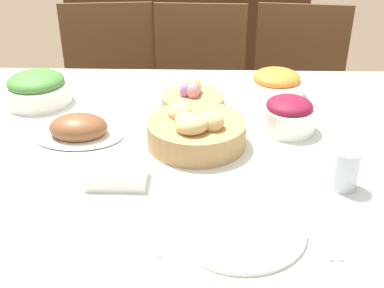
% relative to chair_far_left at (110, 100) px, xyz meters
% --- Properties ---
extents(dining_table, '(1.56, 1.13, 0.76)m').
position_rel_chair_far_left_xyz_m(dining_table, '(0.40, -0.90, -0.11)').
color(dining_table, silver).
rests_on(dining_table, ground).
extents(chair_far_left, '(0.47, 0.47, 0.90)m').
position_rel_chair_far_left_xyz_m(chair_far_left, '(0.00, 0.00, 0.00)').
color(chair_far_left, brown).
rests_on(chair_far_left, ground).
extents(chair_far_right, '(0.47, 0.47, 0.90)m').
position_rel_chair_far_left_xyz_m(chair_far_right, '(0.87, 0.00, 0.00)').
color(chair_far_right, brown).
rests_on(chair_far_right, ground).
extents(chair_far_center, '(0.43, 0.43, 0.90)m').
position_rel_chair_far_left_xyz_m(chair_far_center, '(0.41, 0.00, 0.00)').
color(chair_far_center, brown).
rests_on(chair_far_center, ground).
extents(sideboard, '(1.43, 0.44, 0.99)m').
position_rel_chair_far_left_xyz_m(sideboard, '(0.33, 0.99, 0.01)').
color(sideboard, '#4C2D19').
rests_on(sideboard, ground).
extents(bread_basket, '(0.26, 0.26, 0.11)m').
position_rel_chair_far_left_xyz_m(bread_basket, '(0.42, -0.92, 0.31)').
color(bread_basket, '#AD8451').
rests_on(bread_basket, dining_table).
extents(egg_basket, '(0.20, 0.20, 0.08)m').
position_rel_chair_far_left_xyz_m(egg_basket, '(0.40, -0.66, 0.30)').
color(egg_basket, '#AD8451').
rests_on(egg_basket, dining_table).
extents(ham_platter, '(0.25, 0.17, 0.07)m').
position_rel_chair_far_left_xyz_m(ham_platter, '(0.09, -0.88, 0.30)').
color(ham_platter, white).
rests_on(ham_platter, dining_table).
extents(green_salad_bowl, '(0.21, 0.21, 0.10)m').
position_rel_chair_far_left_xyz_m(green_salad_bowl, '(-0.09, -0.65, 0.32)').
color(green_salad_bowl, white).
rests_on(green_salad_bowl, dining_table).
extents(beet_salad_bowl, '(0.15, 0.15, 0.10)m').
position_rel_chair_far_left_xyz_m(beet_salad_bowl, '(0.68, -0.82, 0.32)').
color(beet_salad_bowl, white).
rests_on(beet_salad_bowl, dining_table).
extents(carrot_bowl, '(0.18, 0.18, 0.09)m').
position_rel_chair_far_left_xyz_m(carrot_bowl, '(0.67, -0.57, 0.31)').
color(carrot_bowl, white).
rests_on(carrot_bowl, dining_table).
extents(dinner_plate, '(0.27, 0.27, 0.01)m').
position_rel_chair_far_left_xyz_m(dinner_plate, '(0.51, -1.27, 0.28)').
color(dinner_plate, white).
rests_on(dinner_plate, dining_table).
extents(fork, '(0.02, 0.18, 0.00)m').
position_rel_chair_far_left_xyz_m(fork, '(0.35, -1.27, 0.27)').
color(fork, silver).
rests_on(fork, dining_table).
extents(knife, '(0.02, 0.18, 0.00)m').
position_rel_chair_far_left_xyz_m(knife, '(0.67, -1.27, 0.27)').
color(knife, silver).
rests_on(knife, dining_table).
extents(spoon, '(0.02, 0.18, 0.00)m').
position_rel_chair_far_left_xyz_m(spoon, '(0.70, -1.27, 0.27)').
color(spoon, silver).
rests_on(spoon, dining_table).
extents(drinking_cup, '(0.07, 0.07, 0.10)m').
position_rel_chair_far_left_xyz_m(drinking_cup, '(0.76, -1.11, 0.32)').
color(drinking_cup, silver).
rests_on(drinking_cup, dining_table).
extents(butter_dish, '(0.14, 0.09, 0.03)m').
position_rel_chair_far_left_xyz_m(butter_dish, '(0.24, -1.11, 0.29)').
color(butter_dish, white).
rests_on(butter_dish, dining_table).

